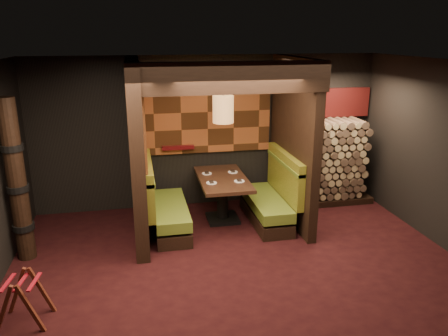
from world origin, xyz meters
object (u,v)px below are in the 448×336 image
at_px(booth_bench_left, 164,208).
at_px(pendant_lamp, 223,109).
at_px(totem_column, 17,182).
at_px(firewood_stack, 328,162).
at_px(booth_bench_right, 272,200).
at_px(dining_table, 223,190).
at_px(luggage_rack, 23,298).

distance_m(booth_bench_left, pendant_lamp, 1.93).
bearing_deg(booth_bench_left, totem_column, -165.25).
relative_size(totem_column, firewood_stack, 1.39).
bearing_deg(pendant_lamp, firewood_stack, 14.06).
bearing_deg(pendant_lamp, booth_bench_left, -171.88).
bearing_deg(booth_bench_right, firewood_stack, 27.35).
bearing_deg(dining_table, booth_bench_left, -169.22).
bearing_deg(firewood_stack, pendant_lamp, -165.94).
height_order(luggage_rack, totem_column, totem_column).
relative_size(dining_table, firewood_stack, 0.88).
bearing_deg(firewood_stack, luggage_rack, -150.15).
relative_size(booth_bench_left, booth_bench_right, 1.00).
relative_size(booth_bench_right, pendant_lamp, 1.50).
distance_m(luggage_rack, totem_column, 1.87).
bearing_deg(booth_bench_left, dining_table, 10.78).
bearing_deg(luggage_rack, firewood_stack, 29.85).
distance_m(luggage_rack, firewood_stack, 5.80).
height_order(booth_bench_right, firewood_stack, firewood_stack).
distance_m(pendant_lamp, totem_column, 3.32).
height_order(booth_bench_left, luggage_rack, booth_bench_left).
relative_size(booth_bench_left, luggage_rack, 2.50).
bearing_deg(totem_column, dining_table, 13.44).
distance_m(booth_bench_left, luggage_rack, 2.80).
relative_size(luggage_rack, firewood_stack, 0.37).
relative_size(pendant_lamp, luggage_rack, 1.66).
bearing_deg(firewood_stack, booth_bench_right, -152.65).
relative_size(pendant_lamp, firewood_stack, 0.61).
height_order(booth_bench_right, dining_table, booth_bench_right).
height_order(totem_column, firewood_stack, totem_column).
height_order(pendant_lamp, firewood_stack, pendant_lamp).
bearing_deg(totem_column, booth_bench_right, 7.86).
xyz_separation_m(dining_table, totem_column, (-3.14, -0.75, 0.62)).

